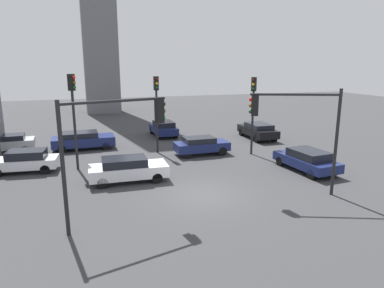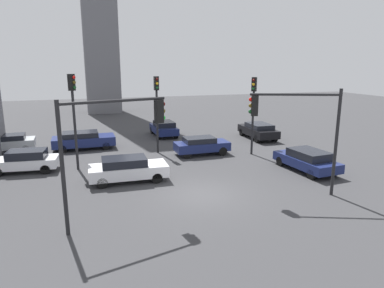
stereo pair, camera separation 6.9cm
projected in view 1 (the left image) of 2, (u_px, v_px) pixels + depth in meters
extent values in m
plane|color=#38383A|center=(202.00, 194.00, 17.76)|extent=(107.24, 107.24, 0.00)
cylinder|color=black|center=(253.00, 117.00, 25.08)|extent=(0.16, 0.16, 5.64)
cube|color=black|center=(254.00, 84.00, 24.55)|extent=(0.45, 0.45, 1.00)
sphere|color=#4C0F0C|center=(253.00, 80.00, 24.31)|extent=(0.20, 0.20, 0.20)
sphere|color=yellow|center=(253.00, 84.00, 24.37)|extent=(0.20, 0.20, 0.20)
sphere|color=#14471E|center=(253.00, 89.00, 24.44)|extent=(0.20, 0.20, 0.20)
cylinder|color=black|center=(74.00, 123.00, 21.34)|extent=(0.16, 0.16, 5.98)
cube|color=black|center=(71.00, 82.00, 20.77)|extent=(0.45, 0.45, 1.00)
sphere|color=red|center=(74.00, 77.00, 20.64)|extent=(0.20, 0.20, 0.20)
sphere|color=#594714|center=(74.00, 82.00, 20.71)|extent=(0.20, 0.20, 0.20)
sphere|color=#14471E|center=(74.00, 87.00, 20.78)|extent=(0.20, 0.20, 0.20)
cylinder|color=black|center=(336.00, 143.00, 17.15)|extent=(0.16, 0.16, 5.42)
cylinder|color=black|center=(295.00, 95.00, 16.73)|extent=(4.08, 1.70, 0.12)
cube|color=black|center=(255.00, 106.00, 16.97)|extent=(0.41, 0.41, 1.00)
sphere|color=red|center=(251.00, 99.00, 16.91)|extent=(0.20, 0.20, 0.20)
sphere|color=#594714|center=(251.00, 106.00, 16.98)|extent=(0.20, 0.20, 0.20)
sphere|color=#14471E|center=(251.00, 112.00, 17.05)|extent=(0.20, 0.20, 0.20)
cylinder|color=black|center=(63.00, 170.00, 12.99)|extent=(0.16, 0.16, 5.31)
cylinder|color=black|center=(115.00, 101.00, 13.58)|extent=(4.26, 1.24, 0.12)
cube|color=black|center=(159.00, 111.00, 14.73)|extent=(0.39, 0.39, 1.00)
sphere|color=#4C0F0C|center=(163.00, 104.00, 14.77)|extent=(0.20, 0.20, 0.20)
sphere|color=#594714|center=(164.00, 111.00, 14.84)|extent=(0.20, 0.20, 0.20)
sphere|color=green|center=(164.00, 118.00, 14.90)|extent=(0.20, 0.20, 0.20)
cylinder|color=black|center=(157.00, 115.00, 25.50)|extent=(0.16, 0.16, 5.69)
cube|color=black|center=(156.00, 83.00, 24.96)|extent=(0.34, 0.34, 1.00)
sphere|color=#4C0F0C|center=(157.00, 79.00, 24.71)|extent=(0.20, 0.20, 0.20)
sphere|color=yellow|center=(157.00, 83.00, 24.78)|extent=(0.20, 0.20, 0.20)
sphere|color=#14471E|center=(157.00, 88.00, 24.85)|extent=(0.20, 0.20, 0.20)
cube|color=black|center=(258.00, 131.00, 30.92)|extent=(2.03, 4.57, 0.66)
cube|color=black|center=(259.00, 126.00, 30.59)|extent=(1.76, 2.57, 0.44)
cylinder|color=black|center=(242.00, 132.00, 32.20)|extent=(0.36, 0.69, 0.68)
cylinder|color=black|center=(257.00, 131.00, 32.65)|extent=(0.36, 0.69, 0.68)
cylinder|color=black|center=(257.00, 139.00, 29.33)|extent=(0.36, 0.69, 0.68)
cylinder|color=black|center=(274.00, 138.00, 29.78)|extent=(0.36, 0.69, 0.68)
cube|color=silver|center=(129.00, 171.00, 19.66)|extent=(4.43, 1.95, 0.65)
cube|color=black|center=(124.00, 162.00, 19.48)|extent=(2.50, 1.67, 0.49)
cylinder|color=black|center=(152.00, 170.00, 20.84)|extent=(0.60, 0.35, 0.59)
cylinder|color=black|center=(157.00, 178.00, 19.44)|extent=(0.60, 0.35, 0.59)
cylinder|color=black|center=(102.00, 174.00, 20.02)|extent=(0.60, 0.35, 0.59)
cylinder|color=black|center=(103.00, 183.00, 18.62)|extent=(0.60, 0.35, 0.59)
cube|color=navy|center=(163.00, 129.00, 32.07)|extent=(1.93, 4.07, 0.61)
cube|color=black|center=(164.00, 124.00, 31.77)|extent=(1.67, 2.29, 0.50)
cylinder|color=black|center=(152.00, 130.00, 33.16)|extent=(0.35, 0.65, 0.64)
cylinder|color=black|center=(167.00, 129.00, 33.64)|extent=(0.35, 0.65, 0.64)
cylinder|color=black|center=(159.00, 136.00, 30.64)|extent=(0.35, 0.65, 0.64)
cylinder|color=black|center=(175.00, 135.00, 31.12)|extent=(0.35, 0.65, 0.64)
cube|color=navy|center=(84.00, 141.00, 27.14)|extent=(4.74, 2.10, 0.68)
cube|color=black|center=(80.00, 135.00, 26.95)|extent=(2.67, 1.83, 0.43)
cylinder|color=black|center=(104.00, 141.00, 28.49)|extent=(0.61, 0.37, 0.60)
cylinder|color=black|center=(106.00, 146.00, 26.95)|extent=(0.61, 0.37, 0.60)
cylinder|color=black|center=(63.00, 144.00, 27.49)|extent=(0.61, 0.37, 0.60)
cylinder|color=black|center=(62.00, 149.00, 25.95)|extent=(0.61, 0.37, 0.60)
cube|color=#ADB2B7|center=(6.00, 144.00, 26.16)|extent=(4.04, 1.97, 0.66)
cube|color=black|center=(8.00, 138.00, 26.11)|extent=(2.29, 1.68, 0.42)
cylinder|color=black|center=(25.00, 149.00, 26.01)|extent=(0.60, 0.35, 0.59)
cylinder|color=black|center=(27.00, 145.00, 27.37)|extent=(0.60, 0.35, 0.59)
cube|color=navy|center=(306.00, 161.00, 21.63)|extent=(2.26, 4.50, 0.56)
cube|color=black|center=(309.00, 154.00, 21.32)|extent=(1.87, 2.57, 0.54)
cylinder|color=black|center=(281.00, 161.00, 22.72)|extent=(0.39, 0.65, 0.62)
cylinder|color=black|center=(300.00, 159.00, 23.31)|extent=(0.39, 0.65, 0.62)
cylinder|color=black|center=(312.00, 174.00, 20.07)|extent=(0.39, 0.65, 0.62)
cylinder|color=black|center=(333.00, 171.00, 20.66)|extent=(0.39, 0.65, 0.62)
cube|color=silver|center=(24.00, 163.00, 21.34)|extent=(4.09, 2.09, 0.58)
cube|color=black|center=(27.00, 155.00, 21.26)|extent=(2.35, 1.71, 0.54)
cylinder|color=black|center=(5.00, 166.00, 21.80)|extent=(0.61, 0.36, 0.58)
cylinder|color=black|center=(45.00, 169.00, 21.02)|extent=(0.61, 0.36, 0.58)
cylinder|color=black|center=(50.00, 163.00, 22.34)|extent=(0.61, 0.36, 0.58)
cube|color=navy|center=(202.00, 146.00, 25.43)|extent=(3.98, 1.69, 0.62)
cube|color=black|center=(199.00, 140.00, 25.26)|extent=(2.23, 1.48, 0.41)
cylinder|color=black|center=(215.00, 147.00, 26.54)|extent=(0.65, 0.30, 0.65)
cylinder|color=black|center=(222.00, 151.00, 25.27)|extent=(0.65, 0.30, 0.65)
cylinder|color=black|center=(182.00, 149.00, 25.74)|extent=(0.65, 0.30, 0.65)
cylinder|color=black|center=(187.00, 154.00, 24.46)|extent=(0.65, 0.30, 0.65)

